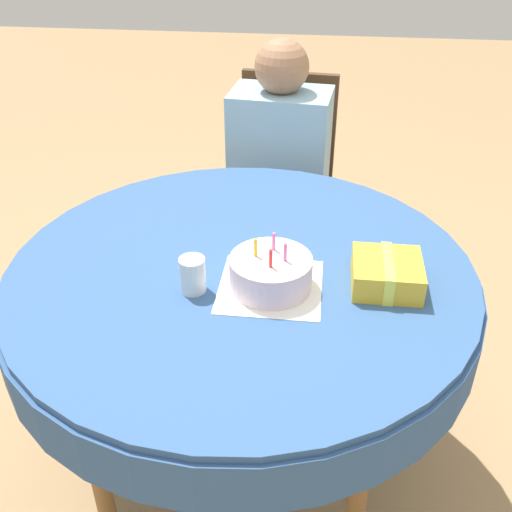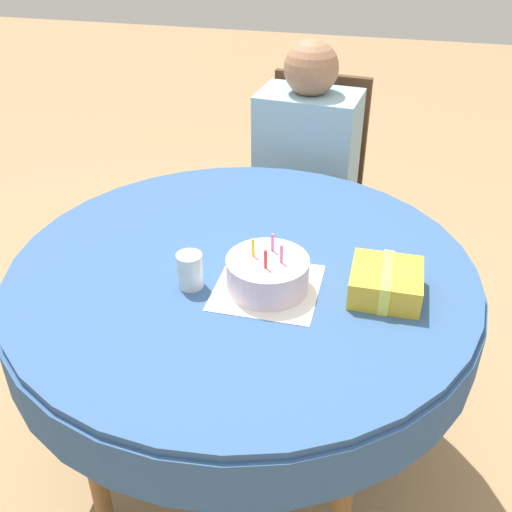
{
  "view_description": "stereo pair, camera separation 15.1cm",
  "coord_description": "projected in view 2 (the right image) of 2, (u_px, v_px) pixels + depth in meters",
  "views": [
    {
      "loc": [
        0.19,
        -1.28,
        1.64
      ],
      "look_at": [
        0.04,
        -0.03,
        0.81
      ],
      "focal_mm": 42.0,
      "sensor_mm": 36.0,
      "label": 1
    },
    {
      "loc": [
        0.34,
        -1.26,
        1.64
      ],
      "look_at": [
        0.04,
        -0.03,
        0.81
      ],
      "focal_mm": 42.0,
      "sensor_mm": 36.0,
      "label": 2
    }
  ],
  "objects": [
    {
      "name": "chair",
      "position": [
        310.0,
        192.0,
        2.45
      ],
      "size": [
        0.46,
        0.46,
        0.97
      ],
      "rotation": [
        0.0,
        0.0,
        -0.1
      ],
      "color": "#4C331E",
      "rests_on": "ground_plane"
    },
    {
      "name": "gift_box",
      "position": [
        386.0,
        282.0,
        1.44
      ],
      "size": [
        0.17,
        0.17,
        0.08
      ],
      "color": "gold",
      "rests_on": "dining_table"
    },
    {
      "name": "birthday_cake",
      "position": [
        268.0,
        273.0,
        1.46
      ],
      "size": [
        0.2,
        0.2,
        0.13
      ],
      "color": "silver",
      "rests_on": "dining_table"
    },
    {
      "name": "dining_table",
      "position": [
        243.0,
        291.0,
        1.62
      ],
      "size": [
        1.24,
        1.24,
        0.76
      ],
      "color": "#335689",
      "rests_on": "ground_plane"
    },
    {
      "name": "napkin",
      "position": [
        267.0,
        287.0,
        1.48
      ],
      "size": [
        0.25,
        0.25,
        0.0
      ],
      "color": "white",
      "rests_on": "dining_table"
    },
    {
      "name": "person",
      "position": [
        305.0,
        163.0,
        2.27
      ],
      "size": [
        0.39,
        0.36,
        1.14
      ],
      "rotation": [
        0.0,
        0.0,
        -0.1
      ],
      "color": "#9E7051",
      "rests_on": "ground_plane"
    },
    {
      "name": "drinking_glass",
      "position": [
        190.0,
        270.0,
        1.46
      ],
      "size": [
        0.06,
        0.06,
        0.09
      ],
      "color": "silver",
      "rests_on": "dining_table"
    },
    {
      "name": "ground_plane",
      "position": [
        245.0,
        455.0,
        1.98
      ],
      "size": [
        12.0,
        12.0,
        0.0
      ],
      "primitive_type": "plane",
      "color": "#A37F56"
    }
  ]
}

